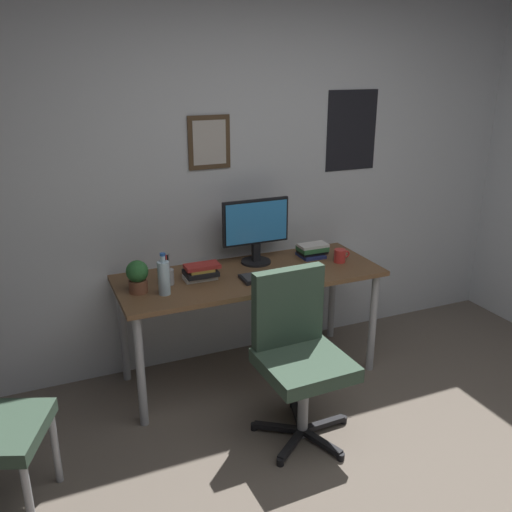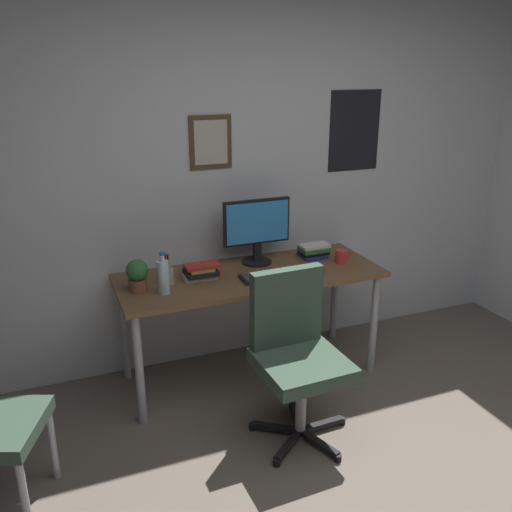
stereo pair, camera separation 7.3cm
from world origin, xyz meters
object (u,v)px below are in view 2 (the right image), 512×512
Objects in this scene: monitor at (257,228)px; book_stack_left at (201,271)px; coffee_mug_near at (341,256)px; potted_plant at (137,274)px; keyboard at (274,275)px; office_chair at (296,348)px; computer_mouse at (319,269)px; pen_cup at (168,275)px; book_stack_right at (314,251)px; water_bottle at (163,276)px.

book_stack_left is at bearing -162.29° from monitor.
potted_plant reaches higher than coffee_mug_near.
keyboard is 1.93× the size of book_stack_left.
office_chair is 8.64× the size of computer_mouse.
computer_mouse is at bearing -10.04° from pen_cup.
computer_mouse is at bearing 51.65° from office_chair.
computer_mouse is 0.55× the size of pen_cup.
potted_plant is (-0.83, -0.19, -0.13)m from monitor.
pen_cup is at bearing 176.58° from coffee_mug_near.
book_stack_right is (-0.12, 0.17, 0.00)m from coffee_mug_near.
pen_cup is (-0.54, 0.67, 0.26)m from office_chair.
potted_plant is at bearing 146.03° from water_bottle.
computer_mouse is at bearing -1.69° from water_bottle.
book_stack_right is (0.10, 0.27, 0.03)m from computer_mouse.
potted_plant is at bearing 173.66° from keyboard.
monitor is at bearing 158.08° from coffee_mug_near.
potted_plant is at bearing 179.04° from coffee_mug_near.
keyboard is 2.15× the size of book_stack_right.
water_bottle reaches higher than keyboard.
computer_mouse is 0.25m from coffee_mug_near.
book_stack_right is at bearing 56.96° from office_chair.
book_stack_left is at bearing 166.82° from computer_mouse.
monitor is at bearing 12.84° from potted_plant.
monitor reaches higher than book_stack_left.
office_chair is 3.76× the size of water_bottle.
potted_plant is 0.97× the size of book_stack_right.
office_chair reaches higher than coffee_mug_near.
water_bottle is at bearing 179.82° from keyboard.
book_stack_left is at bearing 7.39° from potted_plant.
keyboard is (0.10, 0.53, 0.22)m from office_chair.
potted_plant reaches higher than keyboard.
office_chair reaches higher than book_stack_right.
potted_plant reaches higher than book_stack_right.
keyboard is 2.21× the size of potted_plant.
monitor is at bearing 21.89° from water_bottle.
monitor reaches higher than computer_mouse.
water_bottle is at bearing -176.83° from coffee_mug_near.
book_stack_left is 1.11× the size of book_stack_right.
office_chair is at bearing -40.44° from potted_plant.
computer_mouse is (0.40, 0.51, 0.23)m from office_chair.
office_chair reaches higher than pen_cup.
water_bottle reaches higher than book_stack_left.
coffee_mug_near is 0.60× the size of potted_plant.
book_stack_left is (0.21, 0.01, -0.01)m from pen_cup.
pen_cup is (-1.17, 0.07, 0.01)m from coffee_mug_near.
water_bottle reaches higher than book_stack_right.
office_chair reaches higher than computer_mouse.
coffee_mug_near is (0.22, 0.10, 0.03)m from computer_mouse.
coffee_mug_near is 0.21m from book_stack_right.
monitor is at bearing 90.76° from keyboard.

